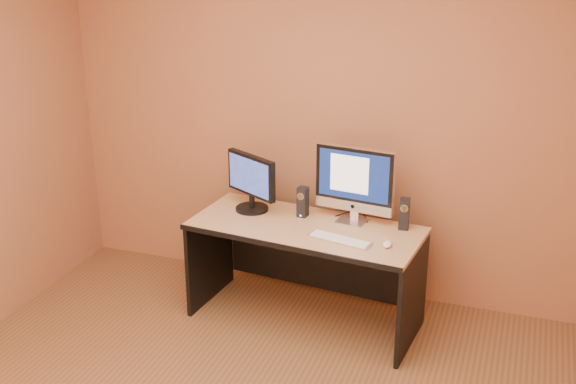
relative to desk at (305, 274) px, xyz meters
name	(u,v)px	position (x,y,z in m)	size (l,w,h in m)	color
walls	(213,228)	(0.03, -1.45, 0.95)	(4.00, 4.00, 2.60)	#91593A
desk	(305,274)	(0.00, 0.00, 0.00)	(1.52, 0.66, 0.70)	tan
imac	(353,185)	(0.27, 0.17, 0.61)	(0.54, 0.20, 0.52)	silver
second_monitor	(252,183)	(-0.44, 0.15, 0.55)	(0.46, 0.23, 0.40)	black
speaker_left	(303,202)	(-0.07, 0.16, 0.46)	(0.06, 0.07, 0.21)	black
speaker_right	(404,214)	(0.62, 0.17, 0.46)	(0.06, 0.07, 0.21)	black
keyboard	(340,239)	(0.27, -0.14, 0.36)	(0.41, 0.11, 0.02)	silver
mouse	(387,244)	(0.57, -0.13, 0.37)	(0.05, 0.10, 0.03)	white
cable_a	(365,216)	(0.33, 0.28, 0.35)	(0.01, 0.01, 0.21)	black
cable_b	(345,213)	(0.19, 0.29, 0.35)	(0.01, 0.01, 0.17)	black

